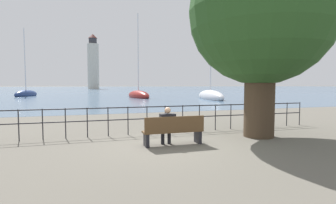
# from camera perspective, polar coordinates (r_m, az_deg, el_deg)

# --- Properties ---
(ground_plane) EXTENTS (1000.00, 1000.00, 0.00)m
(ground_plane) POSITION_cam_1_polar(r_m,az_deg,el_deg) (8.20, 1.07, -9.27)
(ground_plane) COLOR #605B51
(harbor_water) EXTENTS (600.00, 300.00, 0.01)m
(harbor_water) POSITION_cam_1_polar(r_m,az_deg,el_deg) (166.88, -16.67, 2.97)
(harbor_water) COLOR #47607A
(harbor_water) RESTS_ON ground_plane
(shade_tree) EXTENTS (5.05, 5.05, 6.89)m
(shade_tree) POSITION_cam_1_polar(r_m,az_deg,el_deg) (10.12, 19.64, 17.59)
(shade_tree) COLOR #423323
(shade_tree) RESTS_ON ground_plane
(park_bench) EXTENTS (1.88, 0.45, 0.90)m
(park_bench) POSITION_cam_1_polar(r_m,az_deg,el_deg) (8.06, 1.22, -6.34)
(park_bench) COLOR brown
(park_bench) RESTS_ON ground_plane
(seated_person_left) EXTENTS (0.47, 0.35, 1.17)m
(seated_person_left) POSITION_cam_1_polar(r_m,az_deg,el_deg) (8.04, -0.16, -4.84)
(seated_person_left) COLOR black
(seated_person_left) RESTS_ON ground_plane
(promenade_railing) EXTENTS (13.65, 0.04, 1.05)m
(promenade_railing) POSITION_cam_1_polar(r_m,az_deg,el_deg) (9.97, -2.59, -2.90)
(promenade_railing) COLOR black
(promenade_railing) RESTS_ON ground_plane
(sailboat_1) EXTENTS (2.90, 8.73, 7.67)m
(sailboat_1) POSITION_cam_1_polar(r_m,az_deg,el_deg) (34.11, 9.20, 1.20)
(sailboat_1) COLOR silver
(sailboat_1) RESTS_ON ground_plane
(sailboat_2) EXTENTS (2.93, 7.13, 12.39)m
(sailboat_2) POSITION_cam_1_polar(r_m,az_deg,el_deg) (37.81, -6.45, 1.49)
(sailboat_2) COLOR maroon
(sailboat_2) RESTS_ON ground_plane
(sailboat_3) EXTENTS (3.57, 5.53, 11.33)m
(sailboat_3) POSITION_cam_1_polar(r_m,az_deg,el_deg) (48.03, -28.51, 1.54)
(sailboat_3) COLOR navy
(sailboat_3) RESTS_ON ground_plane
(harbor_lighthouse) EXTENTS (4.96, 4.96, 24.58)m
(harbor_lighthouse) POSITION_cam_1_polar(r_m,az_deg,el_deg) (123.51, -15.97, 8.06)
(harbor_lighthouse) COLOR beige
(harbor_lighthouse) RESTS_ON ground_plane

